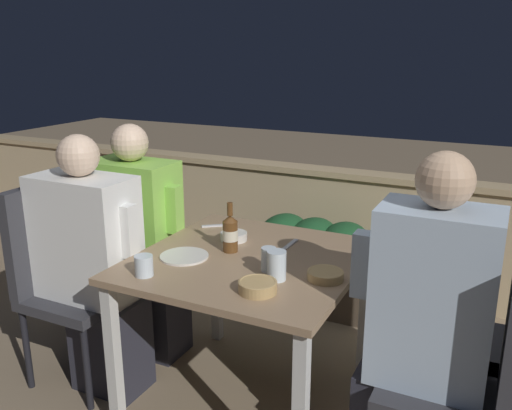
# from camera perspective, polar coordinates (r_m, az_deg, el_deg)

# --- Properties ---
(ground_plane) EXTENTS (16.00, 16.00, 0.00)m
(ground_plane) POSITION_cam_1_polar(r_m,az_deg,el_deg) (2.73, -0.71, -19.82)
(ground_plane) COLOR #847056
(parapet_wall) EXTENTS (9.00, 0.18, 0.82)m
(parapet_wall) POSITION_cam_1_polar(r_m,az_deg,el_deg) (3.77, 9.37, -2.42)
(parapet_wall) COLOR tan
(parapet_wall) RESTS_ON ground_plane
(dining_table) EXTENTS (0.94, 0.96, 0.73)m
(dining_table) POSITION_cam_1_polar(r_m,az_deg,el_deg) (2.41, -0.76, -7.49)
(dining_table) COLOR #937556
(dining_table) RESTS_ON ground_plane
(planter_hedge) EXTENTS (0.73, 0.47, 0.58)m
(planter_hedge) POSITION_cam_1_polar(r_m,az_deg,el_deg) (3.48, 5.95, -5.46)
(planter_hedge) COLOR brown
(planter_hedge) RESTS_ON ground_plane
(chair_left_near) EXTENTS (0.44, 0.44, 0.99)m
(chair_left_near) POSITION_cam_1_polar(r_m,az_deg,el_deg) (2.82, -19.81, -6.10)
(chair_left_near) COLOR #333338
(chair_left_near) RESTS_ON ground_plane
(person_white_polo) EXTENTS (0.52, 0.26, 1.24)m
(person_white_polo) POSITION_cam_1_polar(r_m,az_deg,el_deg) (2.67, -16.69, -6.26)
(person_white_polo) COLOR #282833
(person_white_polo) RESTS_ON ground_plane
(chair_left_far) EXTENTS (0.44, 0.44, 0.99)m
(chair_left_far) POSITION_cam_1_polar(r_m,az_deg,el_deg) (3.06, -15.05, -3.89)
(chair_left_far) COLOR #333338
(chair_left_far) RESTS_ON ground_plane
(person_green_blouse) EXTENTS (0.51, 0.26, 1.25)m
(person_green_blouse) POSITION_cam_1_polar(r_m,az_deg,el_deg) (2.92, -11.98, -3.85)
(person_green_blouse) COLOR #282833
(person_green_blouse) RESTS_ON ground_plane
(chair_right_near) EXTENTS (0.44, 0.44, 0.99)m
(chair_right_near) POSITION_cam_1_polar(r_m,az_deg,el_deg) (2.06, 22.66, -15.04)
(chair_right_near) COLOR #333338
(chair_right_near) RESTS_ON ground_plane
(person_blue_shirt) EXTENTS (0.48, 0.26, 1.30)m
(person_blue_shirt) POSITION_cam_1_polar(r_m,az_deg,el_deg) (2.04, 16.92, -12.51)
(person_blue_shirt) COLOR #282833
(person_blue_shirt) RESTS_ON ground_plane
(chair_right_far) EXTENTS (0.44, 0.44, 0.99)m
(chair_right_far) POSITION_cam_1_polar(r_m,az_deg,el_deg) (2.35, 23.46, -11.04)
(chair_right_far) COLOR #333338
(chair_right_far) RESTS_ON ground_plane
(beer_bottle) EXTENTS (0.07, 0.07, 0.23)m
(beer_bottle) POSITION_cam_1_polar(r_m,az_deg,el_deg) (2.42, -2.73, -2.95)
(beer_bottle) COLOR brown
(beer_bottle) RESTS_ON dining_table
(plate_0) EXTENTS (0.21, 0.21, 0.01)m
(plate_0) POSITION_cam_1_polar(r_m,az_deg,el_deg) (2.40, -7.56, -5.37)
(plate_0) COLOR silver
(plate_0) RESTS_ON dining_table
(bowl_0) EXTENTS (0.14, 0.14, 0.04)m
(bowl_0) POSITION_cam_1_polar(r_m,az_deg,el_deg) (2.17, 7.32, -7.26)
(bowl_0) COLOR tan
(bowl_0) RESTS_ON dining_table
(bowl_1) EXTENTS (0.15, 0.15, 0.04)m
(bowl_1) POSITION_cam_1_polar(r_m,az_deg,el_deg) (2.05, 0.17, -8.50)
(bowl_1) COLOR tan
(bowl_1) RESTS_ON dining_table
(bowl_2) EXTENTS (0.13, 0.13, 0.04)m
(bowl_2) POSITION_cam_1_polar(r_m,az_deg,el_deg) (2.58, -2.36, -3.25)
(bowl_2) COLOR beige
(bowl_2) RESTS_ON dining_table
(glass_cup_0) EXTENTS (0.08, 0.08, 0.09)m
(glass_cup_0) POSITION_cam_1_polar(r_m,az_deg,el_deg) (2.23, -11.72, -6.28)
(glass_cup_0) COLOR silver
(glass_cup_0) RESTS_ON dining_table
(glass_cup_1) EXTENTS (0.06, 0.06, 0.10)m
(glass_cup_1) POSITION_cam_1_polar(r_m,az_deg,el_deg) (2.22, 1.33, -5.74)
(glass_cup_1) COLOR silver
(glass_cup_1) RESTS_ON dining_table
(glass_cup_2) EXTENTS (0.08, 0.08, 0.12)m
(glass_cup_2) POSITION_cam_1_polar(r_m,az_deg,el_deg) (2.14, 2.17, -6.38)
(glass_cup_2) COLOR silver
(glass_cup_2) RESTS_ON dining_table
(fork_0) EXTENTS (0.15, 0.12, 0.01)m
(fork_0) POSITION_cam_1_polar(r_m,az_deg,el_deg) (2.79, -4.00, -2.16)
(fork_0) COLOR silver
(fork_0) RESTS_ON dining_table
(fork_1) EXTENTS (0.02, 0.17, 0.01)m
(fork_1) POSITION_cam_1_polar(r_m,az_deg,el_deg) (2.51, 3.52, -4.26)
(fork_1) COLOR silver
(fork_1) RESTS_ON dining_table
(potted_plant) EXTENTS (0.35, 0.35, 0.66)m
(potted_plant) POSITION_cam_1_polar(r_m,az_deg,el_deg) (3.80, -13.91, -2.64)
(potted_plant) COLOR brown
(potted_plant) RESTS_ON ground_plane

